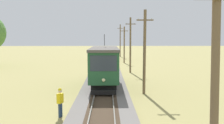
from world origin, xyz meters
TOP-DOWN VIEW (x-y plane):
  - red_tram at (0.00, 17.49)m, footprint 2.60×8.54m
  - freight_car at (0.00, 45.73)m, footprint 2.40×5.20m
  - utility_pole_foreground at (3.42, 1.68)m, footprint 1.40×0.58m
  - utility_pole_near_tram at (3.42, 14.82)m, footprint 1.40×0.33m
  - utility_pole_mid at (3.42, 27.35)m, footprint 1.40×0.49m
  - utility_pole_far at (3.42, 39.53)m, footprint 1.40×0.34m
  - utility_pole_distant at (3.42, 54.19)m, footprint 1.40×0.25m
  - track_worker at (-2.53, 9.01)m, footprint 0.38×0.45m

SIDE VIEW (x-z plane):
  - track_worker at x=-2.53m, z-range 0.09..1.88m
  - freight_car at x=0.00m, z-range 0.40..2.71m
  - red_tram at x=0.00m, z-range -0.20..4.59m
  - utility_pole_foreground at x=3.42m, z-range 0.10..6.78m
  - utility_pole_far at x=3.42m, z-range 0.10..6.91m
  - utility_pole_near_tram at x=3.42m, z-range 0.10..7.17m
  - utility_pole_mid at x=3.42m, z-range 0.10..7.59m
  - utility_pole_distant at x=3.42m, z-range 0.10..8.11m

